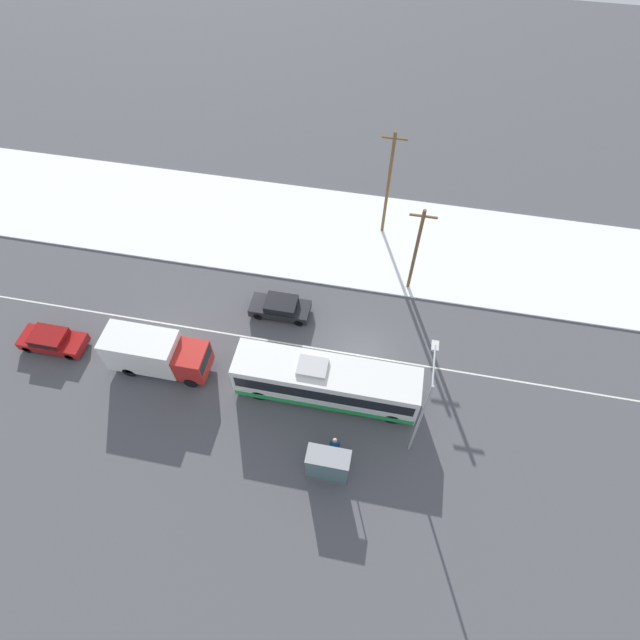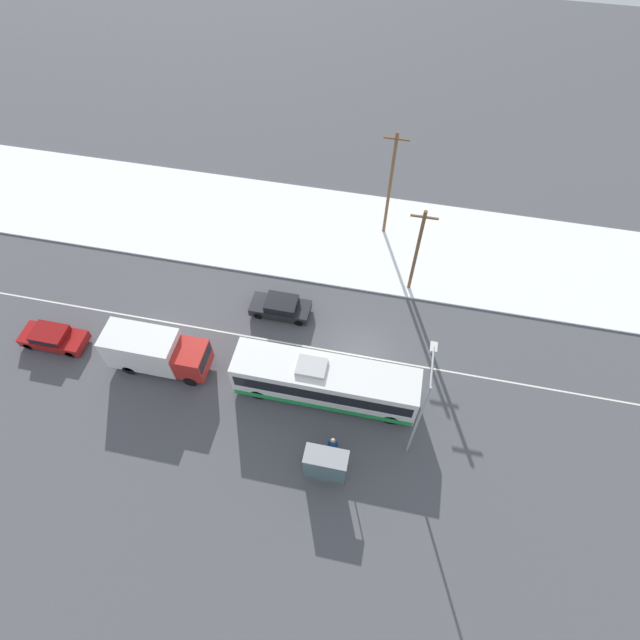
# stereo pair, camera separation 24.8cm
# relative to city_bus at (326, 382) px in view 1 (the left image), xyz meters

# --- Properties ---
(ground_plane) EXTENTS (120.00, 120.00, 0.00)m
(ground_plane) POSITION_rel_city_bus_xyz_m (1.81, 3.27, -1.60)
(ground_plane) COLOR #4C4C51
(snow_lot) EXTENTS (80.00, 10.58, 0.12)m
(snow_lot) POSITION_rel_city_bus_xyz_m (1.81, 14.24, -1.54)
(snow_lot) COLOR white
(snow_lot) RESTS_ON ground_plane
(lane_marking_center) EXTENTS (60.00, 0.12, 0.00)m
(lane_marking_center) POSITION_rel_city_bus_xyz_m (1.81, 3.27, -1.59)
(lane_marking_center) COLOR silver
(lane_marking_center) RESTS_ON ground_plane
(city_bus) EXTENTS (11.50, 2.57, 3.27)m
(city_bus) POSITION_rel_city_bus_xyz_m (0.00, 0.00, 0.00)
(city_bus) COLOR white
(city_bus) RESTS_ON ground_plane
(box_truck) EXTENTS (6.62, 2.30, 3.10)m
(box_truck) POSITION_rel_city_bus_xyz_m (-11.23, -0.09, 0.11)
(box_truck) COLOR silver
(box_truck) RESTS_ON ground_plane
(sedan_car) EXTENTS (4.26, 1.80, 1.38)m
(sedan_car) POSITION_rel_city_bus_xyz_m (-4.37, 5.75, -0.84)
(sedan_car) COLOR black
(sedan_car) RESTS_ON ground_plane
(parked_car_near_truck) EXTENTS (4.42, 1.80, 1.35)m
(parked_car_near_truck) POSITION_rel_city_bus_xyz_m (-19.00, 0.06, -0.85)
(parked_car_near_truck) COLOR maroon
(parked_car_near_truck) RESTS_ON ground_plane
(pedestrian_at_stop) EXTENTS (0.62, 0.28, 1.72)m
(pedestrian_at_stop) POSITION_rel_city_bus_xyz_m (1.19, -3.68, -0.54)
(pedestrian_at_stop) COLOR #23232D
(pedestrian_at_stop) RESTS_ON ground_plane
(bus_shelter) EXTENTS (2.48, 1.20, 2.40)m
(bus_shelter) POSITION_rel_city_bus_xyz_m (1.03, -5.24, 0.07)
(bus_shelter) COLOR gray
(bus_shelter) RESTS_ON ground_plane
(streetlamp) EXTENTS (0.36, 2.80, 8.04)m
(streetlamp) POSITION_rel_city_bus_xyz_m (5.59, -2.19, 3.45)
(streetlamp) COLOR #9EA3A8
(streetlamp) RESTS_ON ground_plane
(utility_pole_roadside) EXTENTS (1.80, 0.24, 7.63)m
(utility_pole_roadside) POSITION_rel_city_bus_xyz_m (4.40, 9.90, 2.40)
(utility_pole_roadside) COLOR brown
(utility_pole_roadside) RESTS_ON ground_plane
(utility_pole_snowlot) EXTENTS (1.80, 0.24, 9.21)m
(utility_pole_snowlot) POSITION_rel_city_bus_xyz_m (1.79, 15.45, 3.20)
(utility_pole_snowlot) COLOR brown
(utility_pole_snowlot) RESTS_ON ground_plane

